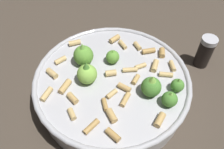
% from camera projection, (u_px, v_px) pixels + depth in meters
% --- Properties ---
extents(ground_plane, '(2.40, 2.40, 0.00)m').
position_uv_depth(ground_plane, '(112.00, 95.00, 0.52)').
color(ground_plane, '#42382D').
extents(cooking_pan, '(0.33, 0.33, 0.12)m').
position_uv_depth(cooking_pan, '(112.00, 85.00, 0.50)').
color(cooking_pan, '#B7B7BC').
rests_on(cooking_pan, ground).
extents(pepper_shaker, '(0.04, 0.04, 0.08)m').
position_uv_depth(pepper_shaker, '(205.00, 52.00, 0.56)').
color(pepper_shaker, black).
rests_on(pepper_shaker, ground).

